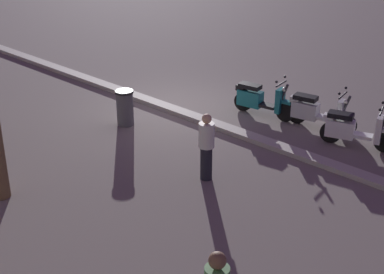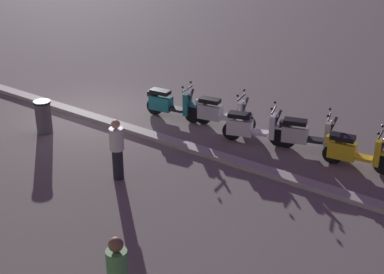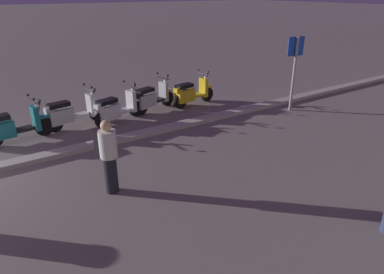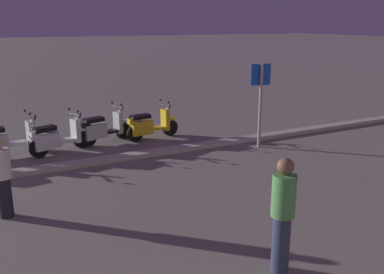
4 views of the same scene
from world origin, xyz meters
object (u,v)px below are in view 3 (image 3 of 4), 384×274
Objects in this scene: scooter_silver_far_back at (71,113)px; scooter_teal_tail_end at (12,127)px; pedestrian_window_shopping at (109,155)px; scooter_silver_lead_nearest at (152,98)px; scooter_yellow_gap_after_mid at (191,93)px; crossing_sign at (294,65)px; scooter_white_mid_centre at (116,109)px.

scooter_silver_far_back is 1.62m from scooter_teal_tail_end.
scooter_silver_lead_nearest is at bearing -126.35° from pedestrian_window_shopping.
scooter_silver_lead_nearest is 2.65m from scooter_silver_far_back.
scooter_teal_tail_end is at bearing -70.81° from pedestrian_window_shopping.
scooter_teal_tail_end is at bearing 1.06° from scooter_yellow_gap_after_mid.
pedestrian_window_shopping reaches higher than scooter_yellow_gap_after_mid.
pedestrian_window_shopping is at bearing 41.01° from scooter_yellow_gap_after_mid.
scooter_silver_lead_nearest is 5.00m from pedestrian_window_shopping.
scooter_teal_tail_end is at bearing 10.42° from scooter_silver_far_back.
scooter_silver_far_back is 1.02× the size of scooter_teal_tail_end.
crossing_sign is (-6.59, 2.40, 1.06)m from scooter_silver_far_back.
pedestrian_window_shopping is at bearing 66.74° from scooter_white_mid_centre.
scooter_yellow_gap_after_mid is 3.53m from crossing_sign.
scooter_silver_far_back is at bearing -94.47° from pedestrian_window_shopping.
scooter_yellow_gap_after_mid is 1.01× the size of scooter_white_mid_centre.
scooter_white_mid_centre is 1.15× the size of pedestrian_window_shopping.
crossing_sign reaches higher than scooter_yellow_gap_after_mid.
pedestrian_window_shopping is (1.54, 3.59, 0.36)m from scooter_white_mid_centre.
scooter_yellow_gap_after_mid is 0.74× the size of crossing_sign.
scooter_yellow_gap_after_mid is at bearing -41.02° from crossing_sign.
scooter_teal_tail_end is 3.92m from pedestrian_window_shopping.
scooter_silver_lead_nearest is at bearing -179.23° from scooter_silver_far_back.
scooter_silver_lead_nearest is at bearing -175.56° from scooter_teal_tail_end.
scooter_teal_tail_end is 8.52m from crossing_sign.
scooter_yellow_gap_after_mid is 1.42m from scooter_silver_lead_nearest.
scooter_yellow_gap_after_mid is 1.04× the size of scooter_silver_lead_nearest.
crossing_sign reaches higher than scooter_silver_far_back.
scooter_yellow_gap_after_mid is at bearing -178.94° from scooter_teal_tail_end.
scooter_teal_tail_end is (2.83, -0.10, 0.00)m from scooter_white_mid_centre.
scooter_white_mid_centre is at bearing 16.86° from scooter_silver_lead_nearest.
pedestrian_window_shopping is at bearing 53.65° from scooter_silver_lead_nearest.
scooter_yellow_gap_after_mid is 1.17× the size of pedestrian_window_shopping.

